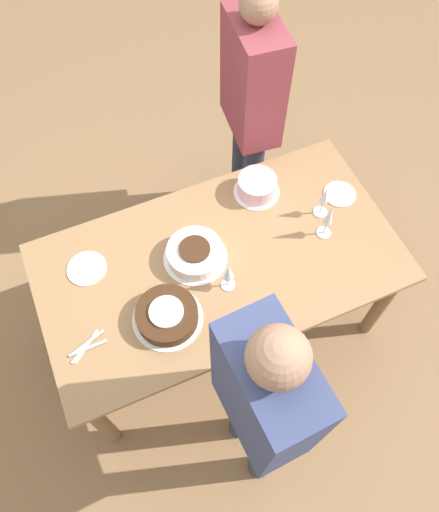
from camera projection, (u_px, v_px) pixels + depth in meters
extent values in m
plane|color=#8E6B47|center=(220.00, 320.00, 3.01)|extent=(12.00, 12.00, 0.00)
cube|color=#9E754C|center=(220.00, 263.00, 2.37)|extent=(1.71, 0.92, 0.03)
cylinder|color=brown|center=(101.00, 422.00, 2.37)|extent=(0.07, 0.07, 0.71)
cylinder|color=brown|center=(381.00, 304.00, 2.67)|extent=(0.07, 0.07, 0.71)
cylinder|color=brown|center=(60.00, 287.00, 2.72)|extent=(0.07, 0.07, 0.71)
cylinder|color=brown|center=(312.00, 196.00, 3.02)|extent=(0.07, 0.07, 0.71)
cylinder|color=white|center=(195.00, 257.00, 2.36)|extent=(0.30, 0.30, 0.01)
cylinder|color=white|center=(195.00, 253.00, 2.33)|extent=(0.26, 0.26, 0.07)
cylinder|color=#422614|center=(195.00, 249.00, 2.29)|extent=(0.15, 0.15, 0.01)
cylinder|color=white|center=(168.00, 318.00, 2.21)|extent=(0.32, 0.32, 0.01)
cylinder|color=#422614|center=(167.00, 315.00, 2.18)|extent=(0.28, 0.28, 0.07)
cylinder|color=white|center=(166.00, 312.00, 2.14)|extent=(0.15, 0.15, 0.01)
cylinder|color=white|center=(256.00, 192.00, 2.55)|extent=(0.24, 0.24, 0.01)
cylinder|color=#E5B2C6|center=(257.00, 186.00, 2.51)|extent=(0.20, 0.20, 0.09)
cylinder|color=silver|center=(323.00, 233.00, 2.43)|extent=(0.07, 0.07, 0.00)
cylinder|color=silver|center=(325.00, 227.00, 2.39)|extent=(0.01, 0.01, 0.09)
cone|color=silver|center=(330.00, 214.00, 2.29)|extent=(0.04, 0.04, 0.13)
cylinder|color=silver|center=(320.00, 212.00, 2.49)|extent=(0.07, 0.07, 0.00)
cylinder|color=silver|center=(322.00, 206.00, 2.45)|extent=(0.01, 0.01, 0.09)
cone|color=silver|center=(325.00, 195.00, 2.36)|extent=(0.04, 0.04, 0.10)
cylinder|color=silver|center=(228.00, 285.00, 2.29)|extent=(0.07, 0.07, 0.00)
cylinder|color=silver|center=(228.00, 281.00, 2.25)|extent=(0.01, 0.01, 0.08)
cone|color=silver|center=(228.00, 272.00, 2.18)|extent=(0.05, 0.05, 0.09)
cylinder|color=beige|center=(87.00, 268.00, 2.33)|extent=(0.19, 0.19, 0.01)
cylinder|color=beige|center=(340.00, 194.00, 2.54)|extent=(0.17, 0.17, 0.01)
cube|color=silver|center=(87.00, 346.00, 2.15)|extent=(0.14, 0.12, 0.00)
cube|color=silver|center=(85.00, 347.00, 2.15)|extent=(0.15, 0.10, 0.00)
cube|color=silver|center=(88.00, 348.00, 2.14)|extent=(0.17, 0.02, 0.00)
cube|color=silver|center=(87.00, 343.00, 2.15)|extent=(0.17, 0.07, 0.00)
cylinder|color=#2D334C|center=(264.00, 456.00, 2.26)|extent=(0.11, 0.11, 0.79)
cylinder|color=#2D334C|center=(242.00, 412.00, 2.36)|extent=(0.11, 0.11, 0.79)
cube|color=#38426B|center=(266.00, 396.00, 1.68)|extent=(0.24, 0.41, 0.66)
sphere|color=#997056|center=(278.00, 357.00, 1.31)|extent=(0.18, 0.18, 0.18)
cylinder|color=#2D334C|center=(241.00, 156.00, 3.14)|extent=(0.11, 0.11, 0.76)
cylinder|color=#2D334C|center=(252.00, 183.00, 3.04)|extent=(0.11, 0.11, 0.76)
cube|color=brown|center=(253.00, 79.00, 2.48)|extent=(0.26, 0.42, 0.63)
sphere|color=#997056|center=(259.00, 4.00, 2.13)|extent=(0.17, 0.17, 0.17)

